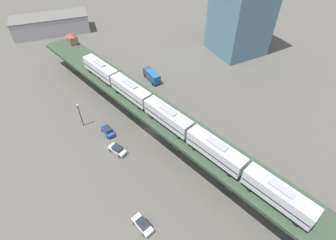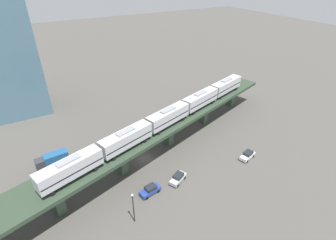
% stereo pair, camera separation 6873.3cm
% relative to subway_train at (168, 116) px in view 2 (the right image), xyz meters
% --- Properties ---
extents(ground_plane, '(400.00, 400.00, 0.00)m').
position_rel_subway_train_xyz_m(ground_plane, '(-0.62, 6.81, -9.71)').
color(ground_plane, '#4C4944').
extents(elevated_viaduct, '(34.91, 90.44, 7.17)m').
position_rel_subway_train_xyz_m(elevated_viaduct, '(-0.57, 6.65, -3.54)').
color(elevated_viaduct, '#2C3D2C').
rests_on(elevated_viaduct, ground).
extents(subway_train, '(20.91, 60.50, 4.45)m').
position_rel_subway_train_xyz_m(subway_train, '(0.00, 0.00, 0.00)').
color(subway_train, silver).
rests_on(subway_train, elevated_viaduct).
extents(street_car_silver, '(3.56, 4.74, 1.89)m').
position_rel_subway_train_xyz_m(street_car_silver, '(-10.98, 3.80, -8.77)').
color(street_car_silver, '#B7BABF').
rests_on(street_car_silver, ground).
extents(street_car_blue, '(2.54, 4.65, 1.89)m').
position_rel_subway_train_xyz_m(street_car_blue, '(-11.14, 10.57, -8.77)').
color(street_car_blue, '#233D93').
rests_on(street_car_blue, ground).
extents(street_car_white, '(2.87, 4.71, 1.89)m').
position_rel_subway_train_xyz_m(street_car_white, '(-12.67, -14.88, -8.77)').
color(street_car_white, silver).
rests_on(street_car_white, ground).
extents(delivery_truck, '(2.82, 7.35, 3.20)m').
position_rel_subway_train_xyz_m(delivery_truck, '(7.82, 26.24, -7.95)').
color(delivery_truck, '#333338').
rests_on(delivery_truck, ground).
extents(street_lamp, '(0.44, 0.44, 6.94)m').
position_rel_subway_train_xyz_m(street_lamp, '(-15.86, 16.13, -5.61)').
color(street_lamp, black).
rests_on(street_lamp, ground).
extents(office_tower, '(16.00, 16.00, 36.00)m').
position_rel_subway_train_xyz_m(office_tower, '(42.15, 30.04, 8.29)').
color(office_tower, slate).
rests_on(office_tower, ground).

